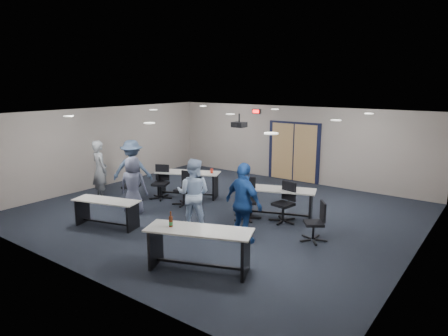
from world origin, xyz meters
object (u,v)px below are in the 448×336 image
Objects in this scene: person_back at (132,170)px; person_plaid at (133,185)px; person_gray at (100,170)px; chair_back_b at (184,189)px; chair_loose_left at (131,185)px; table_back_left at (188,180)px; table_back_right at (278,198)px; chair_back_a at (160,182)px; chair_loose_right at (314,222)px; person_lightblue at (193,194)px; table_front_right at (199,242)px; chair_back_d at (283,203)px; chair_back_c at (247,199)px; table_front_left at (107,208)px; person_navy at (244,204)px.

person_plaid is at bearing 101.98° from person_back.
person_back is at bearing -124.63° from person_gray.
chair_loose_left reaches higher than chair_back_b.
table_back_right is (3.20, -0.06, -0.01)m from table_back_left.
table_back_left is at bearing 25.29° from chair_back_a.
person_plaid reaches higher than table_back_right.
chair_loose_left is at bearing -122.65° from chair_loose_right.
table_back_right is 2.83m from chair_back_b.
person_lightblue is at bearing -143.24° from table_back_right.
table_front_right is 3.60m from table_back_right.
person_gray is at bearing -153.42° from chair_back_d.
person_plaid is 0.90× the size of person_lightblue.
chair_back_a is 0.96× the size of chair_back_c.
table_front_left is 3.39m from table_front_right.
chair_back_d reaches higher than table_back_left.
person_navy is (1.51, -0.06, 0.04)m from person_lightblue.
person_navy reaches higher than table_front_right.
person_navy reaches higher than chair_loose_right.
chair_loose_right is 5.88m from person_back.
person_plaid reaches higher than chair_back_a.
chair_loose_left is 1.07m from person_gray.
person_back is at bearing 107.25° from table_front_left.
table_front_right is at bearing -60.57° from chair_loose_right.
table_front_right is at bearing -24.16° from table_front_left.
chair_back_a is 4.05m from chair_back_d.
chair_loose_left is 0.59× the size of person_lightblue.
table_front_right reaches higher than table_back_right.
person_back reaches higher than person_plaid.
table_back_right is 4.46m from chair_loose_left.
person_navy is at bearing 131.75° from person_back.
chair_back_a is 1.01× the size of chair_back_d.
chair_back_c is 0.59× the size of person_gray.
person_gray is at bearing -160.93° from chair_back_b.
chair_back_a is 0.57× the size of person_navy.
chair_back_c is at bearing -25.43° from chair_back_a.
chair_loose_left is (-0.50, -0.73, -0.00)m from chair_back_a.
chair_back_a is at bearing 121.85° from table_front_right.
chair_loose_right is 0.50× the size of person_back.
person_lightblue is at bearing 17.45° from table_front_left.
table_back_left is 2.24× the size of chair_loose_right.
table_front_right is at bearing 111.59° from person_lightblue.
person_lightblue is 1.51m from person_navy.
chair_back_a is at bearing 28.40° from chair_loose_left.
person_plaid reaches higher than chair_back_c.
chair_back_d is at bearing -149.89° from person_gray.
person_plaid is (0.39, -1.40, 0.27)m from chair_back_a.
chair_back_b is at bearing -62.08° from person_lightblue.
person_navy is at bearing 70.04° from table_front_right.
person_plaid is (0.89, -0.67, 0.27)m from chair_loose_left.
person_back reaches higher than chair_back_c.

